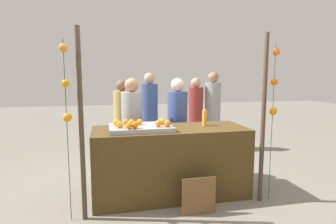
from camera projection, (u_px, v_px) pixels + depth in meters
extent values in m
plane|color=gray|center=(170.00, 194.00, 3.93)|extent=(24.00, 24.00, 0.00)
cube|color=#4C3819|center=(170.00, 162.00, 3.86)|extent=(2.08, 0.81, 0.94)
cube|color=#9EA0A5|center=(141.00, 128.00, 3.66)|extent=(0.81, 0.57, 0.06)
sphere|color=orange|center=(129.00, 126.00, 3.41)|extent=(0.08, 0.08, 0.08)
sphere|color=orange|center=(140.00, 122.00, 3.70)|extent=(0.08, 0.08, 0.08)
sphere|color=orange|center=(131.00, 122.00, 3.67)|extent=(0.08, 0.08, 0.08)
sphere|color=orange|center=(163.00, 122.00, 3.74)|extent=(0.07, 0.07, 0.07)
sphere|color=orange|center=(168.00, 123.00, 3.56)|extent=(0.09, 0.09, 0.09)
sphere|color=orange|center=(161.00, 121.00, 3.82)|extent=(0.07, 0.07, 0.07)
sphere|color=orange|center=(135.00, 125.00, 3.45)|extent=(0.09, 0.09, 0.09)
sphere|color=orange|center=(126.00, 122.00, 3.69)|extent=(0.08, 0.08, 0.08)
sphere|color=orange|center=(117.00, 122.00, 3.62)|extent=(0.09, 0.09, 0.09)
sphere|color=orange|center=(120.00, 125.00, 3.48)|extent=(0.08, 0.08, 0.08)
sphere|color=orange|center=(158.00, 123.00, 3.56)|extent=(0.09, 0.09, 0.09)
cylinder|color=#F5A426|center=(204.00, 118.00, 3.96)|extent=(0.07, 0.07, 0.22)
cylinder|color=yellow|center=(205.00, 110.00, 3.94)|extent=(0.04, 0.04, 0.02)
cube|color=brown|center=(199.00, 197.00, 3.32)|extent=(0.41, 0.01, 0.47)
cube|color=black|center=(199.00, 196.00, 3.34)|extent=(0.39, 0.02, 0.44)
cylinder|color=#99999E|center=(132.00, 137.00, 4.39)|extent=(0.32, 0.32, 1.39)
sphere|color=#A87A59|center=(132.00, 85.00, 4.29)|extent=(0.22, 0.22, 0.22)
cylinder|color=#384C8C|center=(177.00, 134.00, 4.57)|extent=(0.32, 0.32, 1.39)
sphere|color=beige|center=(178.00, 85.00, 4.46)|extent=(0.22, 0.22, 0.22)
cylinder|color=#384C8C|center=(150.00, 119.00, 5.87)|extent=(0.34, 0.34, 1.47)
sphere|color=tan|center=(149.00, 78.00, 5.76)|extent=(0.23, 0.23, 0.23)
cylinder|color=maroon|center=(196.00, 119.00, 6.22)|extent=(0.32, 0.32, 1.38)
sphere|color=tan|center=(196.00, 82.00, 6.11)|extent=(0.22, 0.22, 0.22)
cylinder|color=tan|center=(122.00, 126.00, 5.39)|extent=(0.31, 0.31, 1.35)
sphere|color=brown|center=(121.00, 85.00, 5.29)|extent=(0.21, 0.21, 0.21)
cylinder|color=#99999E|center=(212.00, 116.00, 6.26)|extent=(0.34, 0.34, 1.48)
sphere|color=#A87A59|center=(213.00, 77.00, 6.14)|extent=(0.23, 0.23, 0.23)
cylinder|color=#473828|center=(81.00, 126.00, 3.11)|extent=(0.06, 0.06, 2.18)
cylinder|color=#473828|center=(263.00, 119.00, 3.59)|extent=(0.06, 0.06, 2.18)
cylinder|color=#2D4C23|center=(67.00, 133.00, 3.10)|extent=(0.01, 0.01, 2.04)
sphere|color=orange|center=(63.00, 48.00, 2.98)|extent=(0.09, 0.09, 0.09)
sphere|color=orange|center=(66.00, 83.00, 3.04)|extent=(0.08, 0.08, 0.08)
sphere|color=orange|center=(67.00, 117.00, 3.08)|extent=(0.10, 0.10, 0.10)
cylinder|color=#2D4C23|center=(272.00, 124.00, 3.63)|extent=(0.01, 0.01, 2.04)
sphere|color=orange|center=(276.00, 52.00, 3.51)|extent=(0.09, 0.09, 0.09)
sphere|color=orange|center=(274.00, 82.00, 3.54)|extent=(0.09, 0.09, 0.09)
sphere|color=orange|center=(273.00, 111.00, 3.59)|extent=(0.10, 0.10, 0.10)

